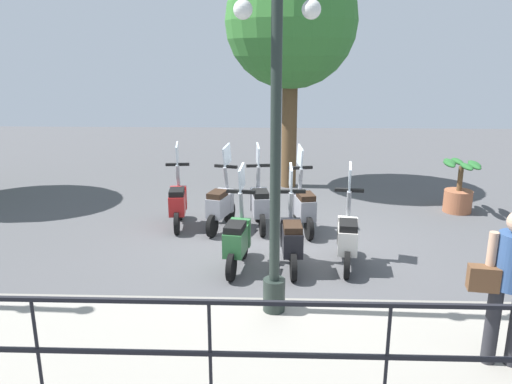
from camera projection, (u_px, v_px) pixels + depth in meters
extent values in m
plane|color=#4C4C4F|center=(285.00, 247.00, 8.35)|extent=(28.00, 28.00, 0.00)
cube|color=gray|center=(292.00, 354.00, 5.24)|extent=(2.20, 20.00, 0.15)
cube|color=gray|center=(289.00, 306.00, 6.25)|extent=(0.10, 20.00, 0.15)
cube|color=black|center=(299.00, 304.00, 3.98)|extent=(0.04, 16.00, 0.04)
cube|color=black|center=(298.00, 355.00, 4.11)|extent=(0.04, 16.00, 0.04)
cylinder|color=black|center=(386.00, 363.00, 4.10)|extent=(0.03, 0.03, 1.05)
cylinder|color=black|center=(210.00, 359.00, 4.14)|extent=(0.03, 0.03, 1.05)
cylinder|color=black|center=(38.00, 356.00, 4.19)|extent=(0.03, 0.03, 1.05)
cylinder|color=#232D28|center=(274.00, 295.00, 5.95)|extent=(0.26, 0.26, 0.40)
cylinder|color=#232D28|center=(276.00, 155.00, 5.49)|extent=(0.12, 0.12, 3.80)
sphere|color=white|center=(311.00, 9.00, 5.08)|extent=(0.20, 0.20, 0.20)
sphere|color=white|center=(243.00, 10.00, 5.10)|extent=(0.20, 0.20, 0.20)
cylinder|color=#28282D|center=(492.00, 325.00, 4.89)|extent=(0.14, 0.14, 0.82)
cylinder|color=tan|center=(491.00, 258.00, 4.72)|extent=(0.09, 0.09, 0.52)
cube|color=brown|center=(483.00, 278.00, 4.73)|extent=(0.18, 0.30, 0.24)
cylinder|color=brown|center=(289.00, 131.00, 11.85)|extent=(0.36, 0.36, 2.70)
sphere|color=#387A33|center=(291.00, 21.00, 11.18)|extent=(3.00, 3.00, 3.00)
cylinder|color=#9E5B3D|center=(458.00, 201.00, 10.17)|extent=(0.56, 0.56, 0.45)
cylinder|color=brown|center=(460.00, 178.00, 10.04)|extent=(0.10, 0.10, 0.50)
ellipsoid|color=#235B28|center=(457.00, 161.00, 10.20)|extent=(0.56, 0.16, 0.10)
ellipsoid|color=#235B28|center=(466.00, 167.00, 9.72)|extent=(0.56, 0.16, 0.10)
ellipsoid|color=#235B28|center=(449.00, 164.00, 9.97)|extent=(0.56, 0.16, 0.10)
ellipsoid|color=#235B28|center=(475.00, 164.00, 9.95)|extent=(0.56, 0.16, 0.10)
ellipsoid|color=#235B28|center=(450.00, 162.00, 10.14)|extent=(0.56, 0.16, 0.10)
ellipsoid|color=#235B28|center=(474.00, 166.00, 9.78)|extent=(0.56, 0.16, 0.10)
cylinder|color=black|center=(346.00, 244.00, 7.95)|extent=(0.41, 0.13, 0.40)
cylinder|color=black|center=(347.00, 265.00, 7.16)|extent=(0.41, 0.13, 0.40)
cube|color=beige|center=(347.00, 238.00, 7.40)|extent=(0.63, 0.35, 0.36)
cube|color=beige|center=(347.00, 231.00, 7.67)|extent=(0.16, 0.31, 0.44)
cube|color=black|center=(348.00, 225.00, 7.27)|extent=(0.43, 0.31, 0.10)
cylinder|color=gray|center=(348.00, 207.00, 7.63)|extent=(0.19, 0.09, 0.55)
cube|color=black|center=(349.00, 190.00, 7.55)|extent=(0.11, 0.44, 0.05)
cube|color=silver|center=(350.00, 176.00, 7.56)|extent=(0.39, 0.08, 0.42)
cylinder|color=black|center=(289.00, 246.00, 7.88)|extent=(0.40, 0.10, 0.40)
cylinder|color=black|center=(293.00, 267.00, 7.08)|extent=(0.40, 0.10, 0.40)
cube|color=black|center=(292.00, 240.00, 7.32)|extent=(0.61, 0.31, 0.36)
cube|color=black|center=(290.00, 232.00, 7.60)|extent=(0.13, 0.31, 0.44)
cube|color=black|center=(293.00, 227.00, 7.19)|extent=(0.41, 0.28, 0.10)
cylinder|color=gray|center=(291.00, 209.00, 7.56)|extent=(0.19, 0.08, 0.55)
cube|color=black|center=(291.00, 191.00, 7.48)|extent=(0.08, 0.44, 0.05)
cube|color=silver|center=(291.00, 178.00, 7.49)|extent=(0.39, 0.05, 0.42)
cylinder|color=black|center=(244.00, 246.00, 7.87)|extent=(0.41, 0.14, 0.40)
cylinder|color=black|center=(231.00, 267.00, 7.08)|extent=(0.41, 0.14, 0.40)
cube|color=#2D6B38|center=(236.00, 240.00, 7.32)|extent=(0.64, 0.37, 0.36)
cube|color=#2D6B38|center=(241.00, 232.00, 7.59)|extent=(0.16, 0.31, 0.44)
cube|color=black|center=(235.00, 227.00, 7.19)|extent=(0.43, 0.32, 0.10)
cylinder|color=gray|center=(241.00, 209.00, 7.55)|extent=(0.19, 0.10, 0.55)
cube|color=black|center=(241.00, 192.00, 7.47)|extent=(0.13, 0.44, 0.05)
cube|color=silver|center=(242.00, 178.00, 7.48)|extent=(0.39, 0.09, 0.42)
cylinder|color=black|center=(297.00, 214.00, 9.43)|extent=(0.41, 0.16, 0.40)
cylinder|color=black|center=(309.00, 229.00, 8.64)|extent=(0.41, 0.16, 0.40)
cube|color=gray|center=(305.00, 208.00, 8.88)|extent=(0.64, 0.39, 0.36)
cube|color=gray|center=(301.00, 202.00, 9.15)|extent=(0.18, 0.32, 0.44)
cube|color=black|center=(306.00, 196.00, 8.75)|extent=(0.44, 0.33, 0.10)
cylinder|color=gray|center=(300.00, 182.00, 9.11)|extent=(0.19, 0.10, 0.55)
cube|color=black|center=(301.00, 168.00, 9.04)|extent=(0.15, 0.44, 0.05)
cube|color=silver|center=(300.00, 156.00, 9.04)|extent=(0.39, 0.11, 0.42)
cylinder|color=black|center=(257.00, 211.00, 9.60)|extent=(0.41, 0.13, 0.40)
cylinder|color=black|center=(262.00, 225.00, 8.81)|extent=(0.41, 0.13, 0.40)
cube|color=gray|center=(260.00, 205.00, 9.05)|extent=(0.63, 0.36, 0.36)
cube|color=gray|center=(258.00, 199.00, 9.32)|extent=(0.16, 0.31, 0.44)
cube|color=black|center=(261.00, 194.00, 8.92)|extent=(0.43, 0.31, 0.10)
cylinder|color=gray|center=(258.00, 180.00, 9.29)|extent=(0.19, 0.09, 0.55)
cube|color=black|center=(258.00, 166.00, 9.21)|extent=(0.12, 0.44, 0.05)
cube|color=silver|center=(258.00, 154.00, 9.22)|extent=(0.39, 0.08, 0.42)
cylinder|color=black|center=(230.00, 212.00, 9.53)|extent=(0.41, 0.19, 0.40)
cylinder|color=black|center=(212.00, 226.00, 8.78)|extent=(0.41, 0.19, 0.40)
cube|color=gray|center=(219.00, 206.00, 9.00)|extent=(0.66, 0.44, 0.36)
cube|color=gray|center=(225.00, 200.00, 9.26)|extent=(0.20, 0.32, 0.44)
cube|color=black|center=(217.00, 194.00, 8.88)|extent=(0.46, 0.36, 0.10)
cylinder|color=gray|center=(226.00, 181.00, 9.22)|extent=(0.20, 0.12, 0.55)
cube|color=black|center=(226.00, 166.00, 9.15)|extent=(0.18, 0.44, 0.05)
cube|color=silver|center=(227.00, 155.00, 9.15)|extent=(0.38, 0.14, 0.42)
cylinder|color=black|center=(180.00, 209.00, 9.70)|extent=(0.41, 0.12, 0.40)
cylinder|color=black|center=(177.00, 223.00, 8.91)|extent=(0.41, 0.12, 0.40)
cube|color=#B21E1E|center=(178.00, 203.00, 9.15)|extent=(0.63, 0.34, 0.36)
cube|color=#B21E1E|center=(179.00, 198.00, 9.42)|extent=(0.15, 0.31, 0.44)
cube|color=black|center=(177.00, 192.00, 9.02)|extent=(0.43, 0.30, 0.10)
cylinder|color=gray|center=(178.00, 179.00, 9.38)|extent=(0.19, 0.09, 0.55)
cube|color=black|center=(178.00, 164.00, 9.31)|extent=(0.11, 0.44, 0.05)
cube|color=silver|center=(177.00, 153.00, 9.31)|extent=(0.39, 0.07, 0.42)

